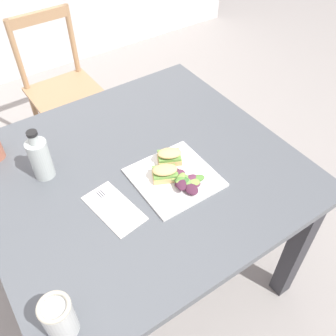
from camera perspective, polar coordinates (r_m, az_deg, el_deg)
ground_plane at (r=1.95m, az=-7.60°, el=-16.70°), size 9.48×9.48×0.00m
dining_table at (r=1.46m, az=-4.24°, el=-3.25°), size 1.11×1.04×0.74m
chair_wooden_far at (r=2.37m, az=-15.88°, el=11.56°), size 0.41×0.41×0.87m
plate_lunch at (r=1.32m, az=0.97°, el=-1.48°), size 0.28×0.28×0.01m
sandwich_half_front at (r=1.29m, az=-0.50°, el=-0.72°), size 0.10×0.09×0.06m
sandwich_half_back at (r=1.35m, az=0.22°, el=1.84°), size 0.10×0.09×0.06m
salad_mixed_greens at (r=1.28m, az=2.78°, el=-2.02°), size 0.13×0.15×0.03m
napkin_folded at (r=1.25m, az=-8.32°, el=-6.15°), size 0.15×0.24×0.00m
fork_on_napkin at (r=1.26m, az=-8.79°, el=-5.57°), size 0.04×0.19×0.00m
bottle_cold_brew at (r=1.36m, az=-18.98°, el=1.15°), size 0.07×0.07×0.20m
mason_jar_iced_tea at (r=1.02m, az=-16.35°, el=-21.36°), size 0.08×0.08×0.13m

